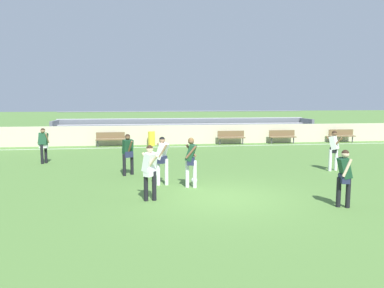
% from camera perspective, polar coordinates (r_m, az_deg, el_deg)
% --- Properties ---
extents(ground_plane, '(160.00, 160.00, 0.00)m').
position_cam_1_polar(ground_plane, '(11.66, 5.13, -8.14)').
color(ground_plane, '#517A38').
extents(field_line_sideline, '(44.00, 0.12, 0.01)m').
position_cam_1_polar(field_line_sideline, '(23.66, -1.68, -0.41)').
color(field_line_sideline, white).
rests_on(field_line_sideline, ground).
extents(sideline_wall, '(48.00, 0.16, 1.27)m').
position_cam_1_polar(sideline_wall, '(24.93, -2.03, 1.42)').
color(sideline_wall, beige).
rests_on(sideline_wall, ground).
extents(bleacher_stand, '(18.66, 2.64, 2.10)m').
position_cam_1_polar(bleacher_stand, '(27.37, -0.88, 2.39)').
color(bleacher_stand, '#B2B2B7').
rests_on(bleacher_stand, ground).
extents(bench_near_bin, '(1.80, 0.40, 0.90)m').
position_cam_1_polar(bench_near_bin, '(27.92, 21.85, 1.34)').
color(bench_near_bin, brown).
rests_on(bench_near_bin, ground).
extents(bench_far_left, '(1.80, 0.40, 0.90)m').
position_cam_1_polar(bench_far_left, '(24.29, -12.33, 0.91)').
color(bench_far_left, brown).
rests_on(bench_far_left, ground).
extents(bench_near_wall_gap, '(1.80, 0.40, 0.90)m').
position_cam_1_polar(bench_near_wall_gap, '(26.05, 13.61, 1.27)').
color(bench_near_wall_gap, brown).
rests_on(bench_near_wall_gap, ground).
extents(bench_centre_sideline, '(1.80, 0.40, 0.90)m').
position_cam_1_polar(bench_centre_sideline, '(24.96, 5.99, 1.19)').
color(bench_centre_sideline, brown).
rests_on(bench_centre_sideline, ground).
extents(trash_bin, '(0.44, 0.44, 0.93)m').
position_cam_1_polar(trash_bin, '(24.26, -6.19, 0.83)').
color(trash_bin, yellow).
rests_on(trash_bin, ground).
extents(player_white_trailing_run, '(0.53, 0.64, 1.71)m').
position_cam_1_polar(player_white_trailing_run, '(13.09, -4.56, -1.88)').
color(player_white_trailing_run, white).
rests_on(player_white_trailing_run, ground).
extents(player_dark_on_ball, '(0.47, 0.56, 1.72)m').
position_cam_1_polar(player_dark_on_ball, '(12.69, -0.15, -2.12)').
color(player_dark_on_ball, white).
rests_on(player_dark_on_ball, ground).
extents(player_dark_challenging, '(0.47, 0.72, 1.65)m').
position_cam_1_polar(player_dark_challenging, '(14.96, -9.75, -1.04)').
color(player_dark_challenging, black).
rests_on(player_dark_challenging, ground).
extents(player_white_deep_cover, '(0.51, 0.69, 1.67)m').
position_cam_1_polar(player_white_deep_cover, '(11.12, -6.45, -3.62)').
color(player_white_deep_cover, black).
rests_on(player_white_deep_cover, ground).
extents(player_dark_overlapping, '(0.41, 0.50, 1.63)m').
position_cam_1_polar(player_dark_overlapping, '(11.21, 22.21, -4.18)').
color(player_dark_overlapping, black).
rests_on(player_dark_overlapping, ground).
extents(player_white_dropping_back, '(0.52, 0.73, 1.70)m').
position_cam_1_polar(player_white_dropping_back, '(16.77, 20.81, -0.42)').
color(player_white_dropping_back, white).
rests_on(player_white_dropping_back, ground).
extents(player_dark_wide_left, '(0.50, 0.42, 1.67)m').
position_cam_1_polar(player_dark_wide_left, '(18.74, -21.73, 0.21)').
color(player_dark_wide_left, black).
rests_on(player_dark_wide_left, ground).
extents(soccer_ball, '(0.22, 0.22, 0.22)m').
position_cam_1_polar(soccer_ball, '(13.48, 0.34, -5.56)').
color(soccer_ball, white).
rests_on(soccer_ball, ground).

